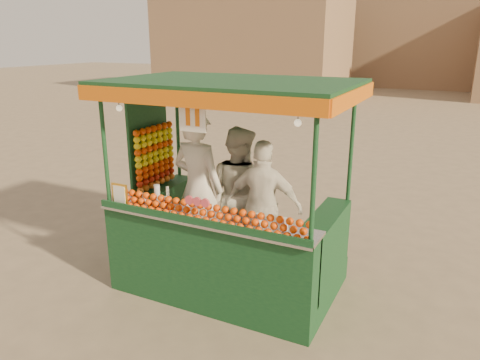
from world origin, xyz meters
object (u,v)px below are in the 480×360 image
at_px(vendor_middle, 239,192).
at_px(vendor_right, 263,206).
at_px(vendor_left, 198,188).
at_px(juice_cart, 221,225).

bearing_deg(vendor_middle, vendor_right, 168.73).
bearing_deg(vendor_right, vendor_left, -0.32).
bearing_deg(vendor_middle, vendor_left, 54.96).
xyz_separation_m(vendor_left, vendor_middle, (0.41, 0.33, -0.10)).
xyz_separation_m(juice_cart, vendor_left, (-0.37, 0.08, 0.42)).
distance_m(juice_cart, vendor_middle, 0.52).
distance_m(juice_cart, vendor_left, 0.56).
height_order(vendor_middle, vendor_right, vendor_middle).
bearing_deg(vendor_right, juice_cart, 13.84).
bearing_deg(vendor_left, juice_cart, 172.64).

